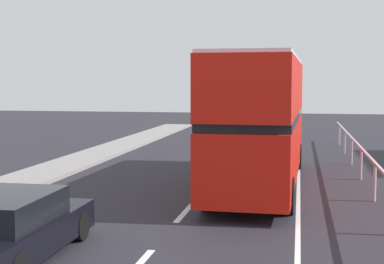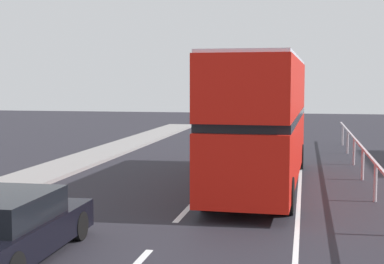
{
  "view_description": "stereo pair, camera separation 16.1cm",
  "coord_description": "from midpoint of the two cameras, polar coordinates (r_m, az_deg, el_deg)",
  "views": [
    {
      "loc": [
        2.99,
        -4.52,
        3.51
      ],
      "look_at": [
        0.09,
        10.97,
        2.13
      ],
      "focal_mm": 53.75,
      "sensor_mm": 36.0,
      "label": 1
    },
    {
      "loc": [
        3.15,
        -4.48,
        3.51
      ],
      "look_at": [
        0.09,
        10.97,
        2.13
      ],
      "focal_mm": 53.75,
      "sensor_mm": 36.0,
      "label": 2
    }
  ],
  "objects": [
    {
      "name": "lane_paint_markings",
      "position": [
        13.64,
        5.03,
        -9.9
      ],
      "size": [
        3.14,
        46.0,
        0.01
      ],
      "color": "silver",
      "rests_on": "ground"
    },
    {
      "name": "double_decker_bus_red",
      "position": [
        19.29,
        6.64,
        1.4
      ],
      "size": [
        2.73,
        11.18,
        4.3
      ],
      "rotation": [
        0.0,
        0.0,
        -0.03
      ],
      "color": "red",
      "rests_on": "ground"
    },
    {
      "name": "hatchback_car_near",
      "position": [
        11.99,
        -17.9,
        -9.06
      ],
      "size": [
        1.91,
        4.47,
        1.34
      ],
      "rotation": [
        0.0,
        0.0,
        0.01
      ],
      "color": "black",
      "rests_on": "ground"
    }
  ]
}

